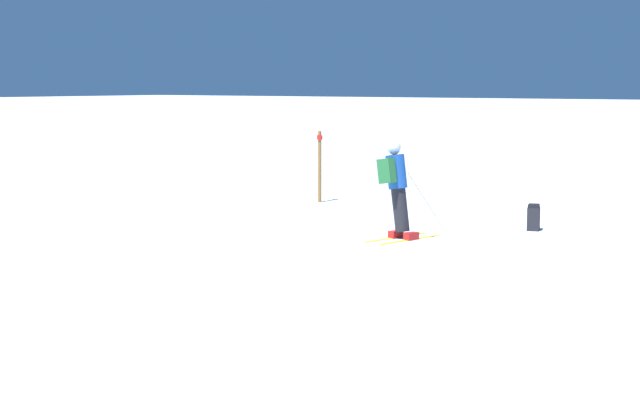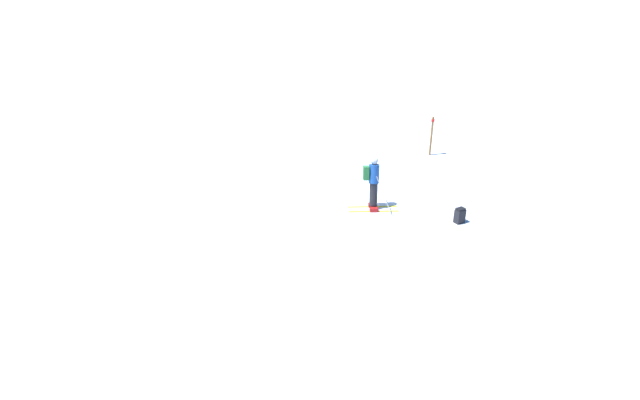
# 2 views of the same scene
# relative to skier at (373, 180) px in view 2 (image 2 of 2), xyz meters

# --- Properties ---
(ground_plane) EXTENTS (300.00, 300.00, 0.00)m
(ground_plane) POSITION_rel_skier_xyz_m (1.16, -0.01, -0.98)
(ground_plane) COLOR white
(skier) EXTENTS (1.27, 1.70, 1.78)m
(skier) POSITION_rel_skier_xyz_m (0.00, 0.00, 0.00)
(skier) COLOR yellow
(skier) RESTS_ON ground
(spare_backpack) EXTENTS (0.31, 0.36, 0.50)m
(spare_backpack) POSITION_rel_skier_xyz_m (-1.58, -2.39, -0.74)
(spare_backpack) COLOR black
(spare_backpack) RESTS_ON ground
(trail_marker) EXTENTS (0.13, 0.13, 1.67)m
(trail_marker) POSITION_rel_skier_xyz_m (4.48, -3.89, -0.06)
(trail_marker) COLOR brown
(trail_marker) RESTS_ON ground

